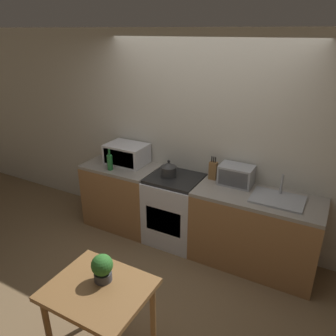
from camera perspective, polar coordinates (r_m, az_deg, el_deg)
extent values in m
plane|color=brown|center=(3.80, -2.31, -19.68)|extent=(16.00, 16.00, 0.00)
cube|color=beige|center=(4.08, 6.13, 4.69)|extent=(10.00, 0.06, 2.60)
cube|color=olive|center=(4.62, -7.86, -4.86)|extent=(0.98, 0.62, 0.86)
cube|color=gray|center=(4.43, -8.18, 0.29)|extent=(0.98, 0.62, 0.04)
cube|color=olive|center=(3.95, 14.77, -10.75)|extent=(1.40, 0.62, 0.86)
cube|color=gray|center=(3.73, 15.47, -4.97)|extent=(1.40, 0.62, 0.04)
cube|color=silver|center=(4.24, 1.19, -7.38)|extent=(0.66, 0.62, 0.86)
cube|color=black|center=(4.03, 1.24, -1.85)|extent=(0.63, 0.57, 0.04)
cube|color=black|center=(4.01, -0.83, -9.27)|extent=(0.47, 0.02, 0.32)
cylinder|color=#2D2D2D|center=(4.03, 0.11, -0.57)|extent=(0.19, 0.19, 0.12)
cone|color=#2D2D2D|center=(4.00, 0.11, 0.63)|extent=(0.18, 0.18, 0.06)
sphere|color=black|center=(3.98, 0.11, 1.15)|extent=(0.03, 0.03, 0.03)
cube|color=silver|center=(4.43, -7.18, 2.46)|extent=(0.53, 0.38, 0.27)
cube|color=black|center=(4.29, -8.61, 1.69)|extent=(0.47, 0.01, 0.21)
cylinder|color=#1E662D|center=(4.26, -10.09, 0.95)|extent=(0.07, 0.07, 0.20)
cylinder|color=#1E662D|center=(4.21, -10.22, 2.70)|extent=(0.03, 0.03, 0.08)
cube|color=brown|center=(3.97, 7.85, -0.46)|extent=(0.09, 0.07, 0.22)
cylinder|color=black|center=(3.92, 7.64, 1.54)|extent=(0.01, 0.01, 0.07)
cylinder|color=black|center=(3.91, 7.96, 1.48)|extent=(0.01, 0.01, 0.07)
cylinder|color=black|center=(3.90, 8.28, 1.42)|extent=(0.01, 0.01, 0.07)
cube|color=#999BA0|center=(3.88, 11.79, -1.22)|extent=(0.38, 0.26, 0.23)
cube|color=black|center=(3.77, 11.23, -1.89)|extent=(0.34, 0.01, 0.19)
cube|color=#999BA0|center=(3.68, 18.55, -5.18)|extent=(0.55, 0.39, 0.02)
cylinder|color=#999BA0|center=(3.75, 19.19, -2.67)|extent=(0.03, 0.03, 0.22)
cube|color=brown|center=(2.71, -12.03, -19.99)|extent=(0.76, 0.64, 0.04)
cylinder|color=brown|center=(3.04, -20.02, -25.55)|extent=(0.05, 0.05, 0.73)
cylinder|color=brown|center=(3.27, -12.96, -20.20)|extent=(0.05, 0.05, 0.73)
cylinder|color=brown|center=(2.99, -2.63, -24.74)|extent=(0.05, 0.05, 0.73)
cylinder|color=#424247|center=(2.73, -11.24, -18.00)|extent=(0.14, 0.14, 0.07)
sphere|color=#2D6B28|center=(2.66, -11.42, -16.23)|extent=(0.17, 0.17, 0.17)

